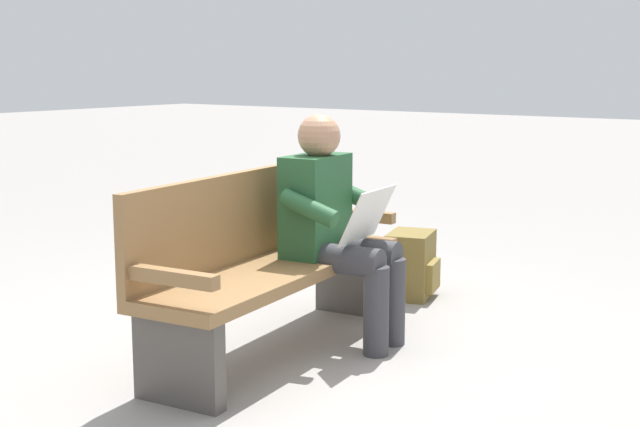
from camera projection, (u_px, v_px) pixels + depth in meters
The scene contains 4 objects.
ground_plane at pixel (279, 351), 4.43m from camera, with size 40.00×40.00×0.00m, color gray.
bench_near at pixel (266, 261), 4.39m from camera, with size 1.84×0.67×0.90m.
person_seated at pixel (335, 223), 4.50m from camera, with size 0.60×0.60×1.18m.
backpack at pixel (411, 265), 5.45m from camera, with size 0.40×0.36×0.41m.
Camera 1 is at (3.35, 2.63, 1.43)m, focal length 49.45 mm.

